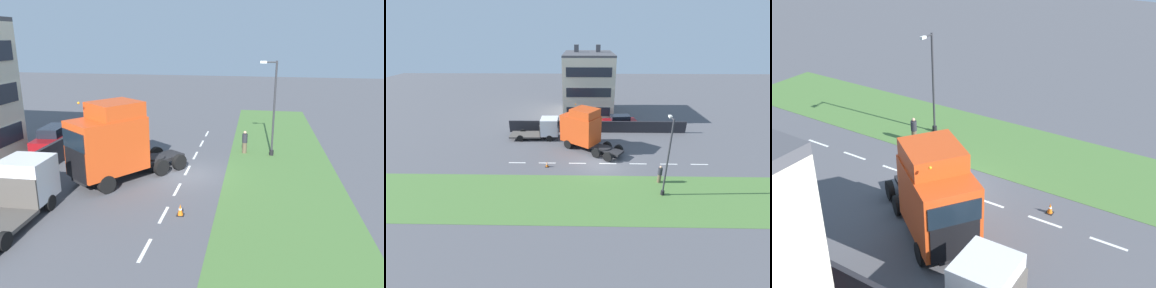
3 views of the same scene
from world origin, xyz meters
TOP-DOWN VIEW (x-y plane):
  - ground_plane at (0.00, 0.00)m, footprint 120.00×120.00m
  - grass_verge at (-6.00, 0.00)m, footprint 7.00×44.00m
  - lane_markings at (0.00, -0.70)m, footprint 0.16×21.00m
  - boundary_wall at (9.00, 0.00)m, footprint 0.25×24.00m
  - lorry_cab at (3.99, 2.00)m, footprint 6.31×7.29m
  - lamp_post at (-5.41, -4.88)m, footprint 1.28×0.31m
  - pedestrian at (-3.52, -5.11)m, footprint 0.39×0.39m
  - traffic_cone_lead at (-0.82, 5.60)m, footprint 0.36×0.36m

SIDE VIEW (x-z plane):
  - ground_plane at x=0.00m, z-range 0.00..0.00m
  - lane_markings at x=0.00m, z-range 0.00..0.00m
  - grass_verge at x=-6.00m, z-range 0.00..0.01m
  - traffic_cone_lead at x=-0.82m, z-range -0.01..0.57m
  - boundary_wall at x=9.00m, z-range 0.00..1.59m
  - pedestrian at x=-3.52m, z-range -0.02..1.69m
  - lorry_cab at x=3.99m, z-range -0.05..4.92m
  - lamp_post at x=-5.41m, z-range -0.24..6.57m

